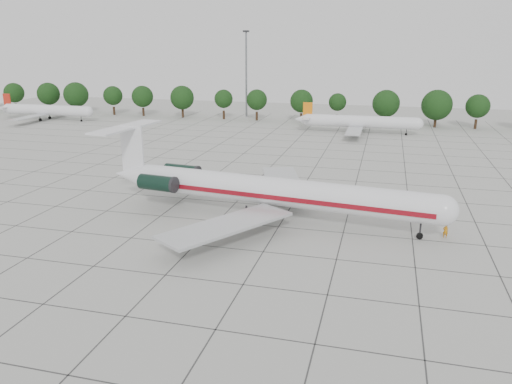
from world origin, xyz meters
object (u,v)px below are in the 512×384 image
at_px(bg_airliner_a, 46,110).
at_px(bg_airliner_c, 360,122).
at_px(main_airliner, 260,189).
at_px(floodlight_mast, 246,69).
at_px(ground_crew, 445,231).

bearing_deg(bg_airliner_a, bg_airliner_c, 0.35).
bearing_deg(main_airliner, bg_airliner_a, 147.87).
bearing_deg(floodlight_mast, bg_airliner_c, -31.34).
xyz_separation_m(main_airliner, floodlight_mast, (-26.86, 89.23, 10.42)).
bearing_deg(main_airliner, ground_crew, 3.78).
distance_m(bg_airliner_a, floodlight_mast, 60.32).
relative_size(ground_crew, bg_airliner_a, 0.06).
bearing_deg(floodlight_mast, bg_airliner_a, -157.91).
height_order(main_airliner, ground_crew, main_airliner).
distance_m(bg_airliner_c, floodlight_mast, 43.29).
relative_size(main_airliner, ground_crew, 27.85).
height_order(ground_crew, bg_airliner_c, bg_airliner_c).
bearing_deg(bg_airliner_a, main_airliner, -39.32).
bearing_deg(bg_airliner_c, floodlight_mast, 148.66).
relative_size(bg_airliner_a, floodlight_mast, 1.11).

